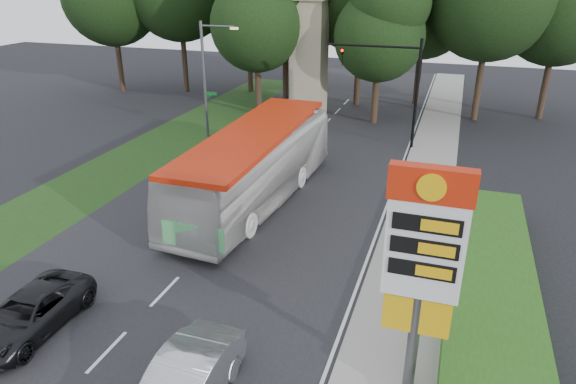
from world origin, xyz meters
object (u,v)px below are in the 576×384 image
(traffic_signal_mast, at_px, (397,78))
(streetlight_signs, at_px, (207,75))
(gas_station_pylon, at_px, (424,255))
(monument, at_px, (309,52))
(suv_charcoal, at_px, (29,313))
(transit_bus, at_px, (255,167))

(traffic_signal_mast, relative_size, streetlight_signs, 0.90)
(gas_station_pylon, xyz_separation_m, traffic_signal_mast, (-3.52, 22.00, 0.22))
(gas_station_pylon, height_order, traffic_signal_mast, traffic_signal_mast)
(monument, bearing_deg, suv_charcoal, -92.11)
(gas_station_pylon, height_order, streetlight_signs, streetlight_signs)
(traffic_signal_mast, xyz_separation_m, suv_charcoal, (-8.76, -23.33, -4.01))
(traffic_signal_mast, relative_size, monument, 0.72)
(traffic_signal_mast, relative_size, transit_bus, 0.52)
(transit_bus, bearing_deg, traffic_signal_mast, 68.37)
(monument, height_order, suv_charcoal, monument)
(traffic_signal_mast, distance_m, transit_bus, 12.83)
(monument, xyz_separation_m, suv_charcoal, (-1.08, -29.33, -4.45))
(traffic_signal_mast, bearing_deg, monument, 142.00)
(streetlight_signs, height_order, transit_bus, streetlight_signs)
(traffic_signal_mast, xyz_separation_m, streetlight_signs, (-12.67, -1.99, -0.23))
(gas_station_pylon, relative_size, traffic_signal_mast, 0.95)
(monument, bearing_deg, streetlight_signs, -121.97)
(traffic_signal_mast, height_order, streetlight_signs, streetlight_signs)
(transit_bus, bearing_deg, monument, 101.52)
(traffic_signal_mast, distance_m, monument, 9.76)
(gas_station_pylon, bearing_deg, monument, 111.80)
(gas_station_pylon, bearing_deg, traffic_signal_mast, 99.09)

